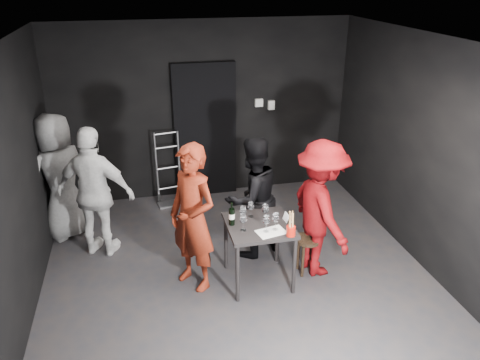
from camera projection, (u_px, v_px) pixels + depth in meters
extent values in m
cube|color=black|center=(240.00, 282.00, 5.46)|extent=(4.50, 5.00, 0.02)
cube|color=silver|center=(240.00, 44.00, 4.35)|extent=(4.50, 5.00, 0.02)
cube|color=black|center=(204.00, 111.00, 7.13)|extent=(4.50, 0.04, 2.70)
cube|color=black|center=(337.00, 348.00, 2.68)|extent=(4.50, 0.04, 2.70)
cube|color=black|center=(10.00, 197.00, 4.45)|extent=(0.04, 5.00, 2.70)
cube|color=black|center=(431.00, 159.00, 5.36)|extent=(0.04, 5.00, 2.70)
cube|color=black|center=(205.00, 131.00, 7.20)|extent=(0.95, 0.10, 2.10)
cube|color=#B7B7B2|center=(259.00, 103.00, 7.21)|extent=(0.12, 0.06, 0.12)
cube|color=#B7B7B2|center=(271.00, 105.00, 7.27)|extent=(0.10, 0.06, 0.14)
cylinder|color=#B2B2B7|center=(157.00, 169.00, 7.08)|extent=(0.03, 0.03, 1.14)
cylinder|color=#B2B2B7|center=(179.00, 167.00, 7.15)|extent=(0.03, 0.03, 1.14)
cube|color=#B2B2B7|center=(171.00, 204.00, 7.24)|extent=(0.38, 0.21, 0.03)
cylinder|color=black|center=(159.00, 197.00, 7.31)|extent=(0.04, 0.16, 0.16)
cylinder|color=black|center=(181.00, 195.00, 7.38)|extent=(0.04, 0.16, 0.16)
cube|color=black|center=(259.00, 225.00, 5.20)|extent=(0.72, 0.72, 0.04)
cylinder|color=black|center=(237.00, 274.00, 5.01)|extent=(0.04, 0.04, 0.71)
cylinder|color=black|center=(294.00, 266.00, 5.13)|extent=(0.04, 0.04, 0.71)
cylinder|color=black|center=(226.00, 243.00, 5.57)|extent=(0.04, 0.04, 0.71)
cylinder|color=black|center=(277.00, 236.00, 5.70)|extent=(0.04, 0.04, 0.71)
cylinder|color=black|center=(308.00, 240.00, 5.46)|extent=(0.30, 0.30, 0.04)
cylinder|color=black|center=(311.00, 253.00, 5.65)|extent=(0.04, 0.04, 0.41)
cylinder|color=black|center=(298.00, 254.00, 5.62)|extent=(0.04, 0.04, 0.41)
cylinder|color=black|center=(303.00, 262.00, 5.47)|extent=(0.04, 0.04, 0.41)
cylinder|color=black|center=(316.00, 260.00, 5.51)|extent=(0.04, 0.04, 0.41)
imported|color=maroon|center=(192.00, 209.00, 5.05)|extent=(0.80, 0.84, 1.93)
imported|color=black|center=(252.00, 196.00, 5.72)|extent=(0.88, 0.69, 1.60)
imported|color=#68070A|center=(321.00, 203.00, 5.32)|extent=(0.69, 1.22, 1.80)
imported|color=white|center=(95.00, 186.00, 5.66)|extent=(1.22, 0.92, 1.88)
imported|color=slate|center=(58.00, 169.00, 6.05)|extent=(1.06, 1.00, 1.94)
cube|color=white|center=(271.00, 232.00, 5.03)|extent=(0.34, 0.27, 0.00)
cylinder|color=black|center=(232.00, 217.00, 5.14)|extent=(0.07, 0.07, 0.19)
cylinder|color=black|center=(232.00, 206.00, 5.08)|extent=(0.02, 0.02, 0.08)
cylinder|color=white|center=(232.00, 216.00, 5.14)|extent=(0.07, 0.07, 0.06)
cylinder|color=red|center=(291.00, 231.00, 4.95)|extent=(0.10, 0.10, 0.11)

